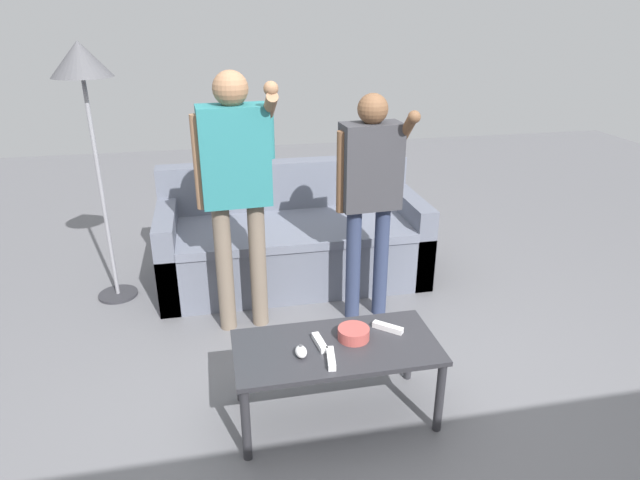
# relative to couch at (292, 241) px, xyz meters

# --- Properties ---
(ground_plane) EXTENTS (12.00, 12.00, 0.00)m
(ground_plane) POSITION_rel_couch_xyz_m (0.11, -1.49, -0.30)
(ground_plane) COLOR slate
(couch) EXTENTS (1.98, 0.90, 0.85)m
(couch) POSITION_rel_couch_xyz_m (0.00, 0.00, 0.00)
(couch) COLOR slate
(couch) RESTS_ON ground
(coffee_table) EXTENTS (1.02, 0.50, 0.42)m
(coffee_table) POSITION_rel_couch_xyz_m (-0.03, -1.65, 0.07)
(coffee_table) COLOR #2D2D33
(coffee_table) RESTS_ON ground
(snack_bowl) EXTENTS (0.16, 0.16, 0.06)m
(snack_bowl) POSITION_rel_couch_xyz_m (0.06, -1.61, 0.16)
(snack_bowl) COLOR #B24C47
(snack_bowl) RESTS_ON coffee_table
(game_remote_nunchuk) EXTENTS (0.06, 0.09, 0.05)m
(game_remote_nunchuk) POSITION_rel_couch_xyz_m (-0.22, -1.71, 0.15)
(game_remote_nunchuk) COLOR white
(game_remote_nunchuk) RESTS_ON coffee_table
(floor_lamp) EXTENTS (0.38, 0.38, 1.78)m
(floor_lamp) POSITION_rel_couch_xyz_m (-1.32, -0.08, 1.27)
(floor_lamp) COLOR #2D2D33
(floor_lamp) RESTS_ON ground
(player_right) EXTENTS (0.46, 0.32, 1.50)m
(player_right) POSITION_rel_couch_xyz_m (0.40, -0.70, 0.65)
(player_right) COLOR #2D3856
(player_right) RESTS_ON ground
(player_left) EXTENTS (0.50, 0.32, 1.65)m
(player_left) POSITION_rel_couch_xyz_m (-0.43, -0.67, 0.74)
(player_left) COLOR #756656
(player_left) RESTS_ON ground
(game_remote_wand_near) EXTENTS (0.06, 0.17, 0.03)m
(game_remote_wand_near) POSITION_rel_couch_xyz_m (-0.09, -1.78, 0.14)
(game_remote_wand_near) COLOR white
(game_remote_wand_near) RESTS_ON coffee_table
(game_remote_wand_far) EXTENTS (0.05, 0.16, 0.03)m
(game_remote_wand_far) POSITION_rel_couch_xyz_m (-0.11, -1.64, 0.14)
(game_remote_wand_far) COLOR white
(game_remote_wand_far) RESTS_ON coffee_table
(game_remote_wand_spare) EXTENTS (0.15, 0.13, 0.03)m
(game_remote_wand_spare) POSITION_rel_couch_xyz_m (0.26, -1.57, 0.14)
(game_remote_wand_spare) COLOR white
(game_remote_wand_spare) RESTS_ON coffee_table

